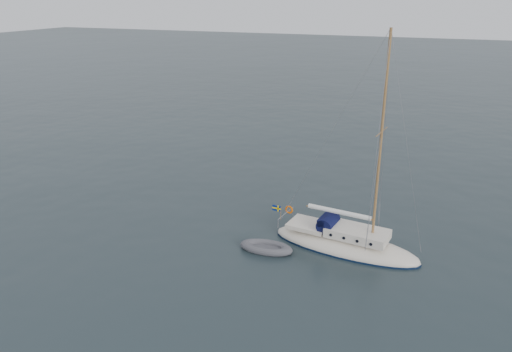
% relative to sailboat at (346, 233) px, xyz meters
% --- Properties ---
extents(ground, '(300.00, 300.00, 0.00)m').
position_rel_sailboat_xyz_m(ground, '(-1.96, -1.36, -0.96)').
color(ground, black).
rests_on(ground, ground).
extents(sailboat, '(8.89, 2.67, 12.66)m').
position_rel_sailboat_xyz_m(sailboat, '(0.00, 0.00, 0.00)').
color(sailboat, beige).
rests_on(sailboat, ground).
extents(dinghy, '(3.05, 1.38, 0.44)m').
position_rel_sailboat_xyz_m(dinghy, '(-4.06, -1.91, -0.77)').
color(dinghy, '#4C4C51').
rests_on(dinghy, ground).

